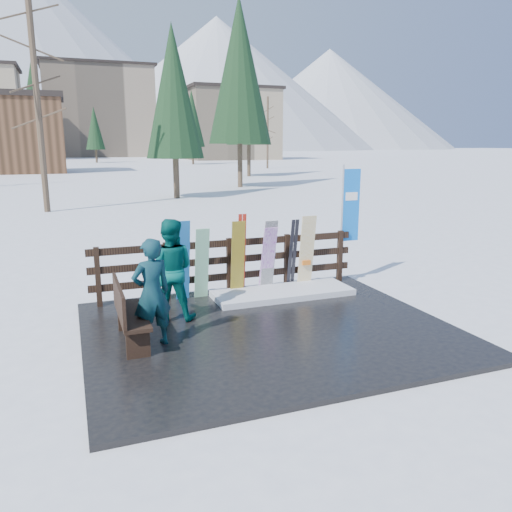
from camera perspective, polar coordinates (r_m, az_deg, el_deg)
name	(u,v)px	position (r m, az deg, el deg)	size (l,w,h in m)	color
ground	(269,332)	(8.53, 1.49, -8.69)	(700.00, 700.00, 0.00)	white
deck	(269,330)	(8.52, 1.50, -8.44)	(6.00, 5.00, 0.08)	black
fence	(229,262)	(10.29, -3.07, -0.65)	(5.60, 0.10, 1.15)	black
snow_patch	(283,293)	(10.23, 3.08, -4.21)	(2.85, 1.00, 0.12)	white
bench	(127,312)	(7.94, -14.53, -6.19)	(0.41, 1.50, 0.97)	black
snowboard_0	(183,261)	(9.80, -8.35, -0.56)	(0.26, 0.03, 1.64)	blue
snowboard_1	(202,264)	(9.91, -6.21, -0.87)	(0.27, 0.03, 1.46)	white
snowboard_2	(238,258)	(10.10, -2.10, -0.26)	(0.28, 0.03, 1.55)	yellow
snowboard_3	(268,259)	(10.34, 1.36, -0.38)	(0.29, 0.03, 1.43)	white
snowboard_4	(269,256)	(10.33, 1.46, -0.02)	(0.28, 0.03, 1.55)	black
snowboard_5	(307,252)	(10.67, 5.80, 0.48)	(0.32, 0.03, 1.58)	white
ski_pair_a	(242,254)	(10.18, -1.67, 0.23)	(0.16, 0.17, 1.67)	#B52316
ski_pair_b	(293,254)	(10.62, 4.21, 0.25)	(0.17, 0.26, 1.50)	black
rental_flag	(349,210)	(11.32, 10.56, 5.23)	(0.45, 0.04, 2.60)	silver
person_front	(152,293)	(7.68, -11.84, -4.15)	(0.61, 0.40, 1.68)	#0E453E
person_back	(170,270)	(8.79, -9.79, -1.55)	(0.87, 0.68, 1.79)	#04534C
resort_buildings	(81,114)	(123.02, -19.33, 15.07)	(73.00, 87.60, 22.60)	tan
trees	(136,119)	(56.27, -13.59, 14.94)	(41.92, 68.76, 12.62)	#382B1E
mountains	(45,63)	(339.14, -23.01, 19.67)	(520.00, 260.00, 120.00)	white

